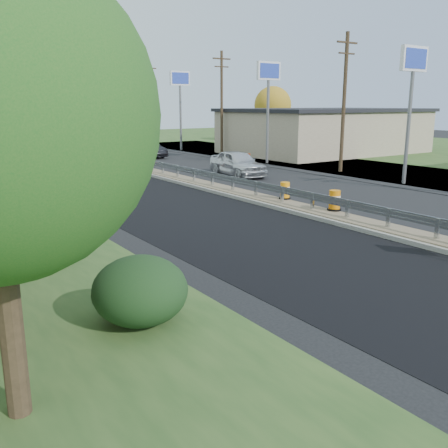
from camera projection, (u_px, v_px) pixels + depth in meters
ground at (312, 214)px, 21.86m from camera, size 140.00×140.00×0.00m
milled_overlay at (126, 191)px, 27.46m from camera, size 7.20×120.00×0.01m
median at (212, 187)px, 28.25m from camera, size 1.60×55.00×0.23m
guardrail at (203, 174)px, 28.91m from camera, size 0.10×46.15×0.72m
retail_building_near at (324, 130)px, 48.92m from camera, size 18.50×12.50×4.27m
pylon_sign_south at (413, 72)px, 28.51m from camera, size 2.20×0.30×7.90m
pylon_sign_mid at (268, 80)px, 38.94m from camera, size 2.20×0.30×7.90m
pylon_sign_north at (180, 86)px, 50.17m from camera, size 2.20×0.30×7.90m
utility_pole_smid at (344, 100)px, 34.24m from camera, size 1.90×0.26×9.40m
utility_pole_nmid at (222, 101)px, 46.27m from camera, size 1.90×0.26×9.40m
utility_pole_north at (150, 102)px, 58.29m from camera, size 1.90×0.26×9.40m
hedge_south at (140, 290)px, 10.83m from camera, size 2.09×2.09×1.52m
hedge_mid at (42, 235)px, 15.36m from camera, size 2.09×2.09×1.52m
hedge_north at (14, 202)px, 20.45m from camera, size 2.09×2.09×1.52m
tree_far_yellow at (273, 105)px, 62.34m from camera, size 4.62×4.62×6.86m
barrel_median_near at (334, 201)px, 21.39m from camera, size 0.59×0.59×0.87m
barrel_median_mid at (285, 191)px, 23.97m from camera, size 0.56×0.56×0.82m
barrel_median_far at (131, 162)px, 35.77m from camera, size 0.55×0.55×0.80m
barrel_shoulder_mid at (248, 159)px, 40.35m from camera, size 0.54×0.54×0.80m
car_silver at (238, 163)px, 33.16m from camera, size 2.49×5.20×1.71m
car_dark_mid at (149, 149)px, 44.85m from camera, size 1.67×4.43×1.44m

